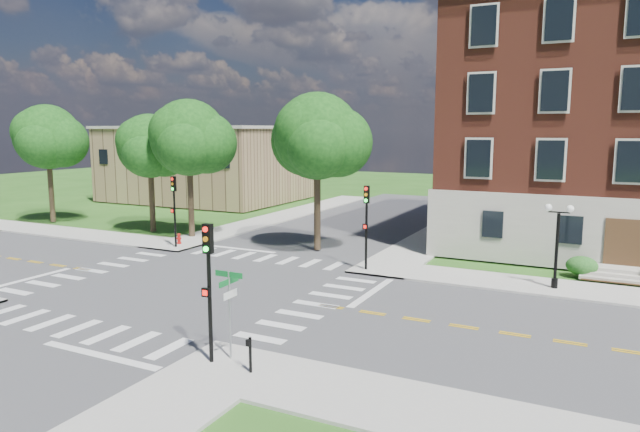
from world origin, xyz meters
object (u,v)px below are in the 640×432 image
at_px(traffic_signal_se, 209,275).
at_px(traffic_signal_nw, 174,202).
at_px(street_sign_pole, 230,297).
at_px(push_button_post, 250,353).
at_px(twin_lamp_west, 557,241).
at_px(traffic_signal_ne, 366,216).
at_px(fire_hydrant, 179,239).

distance_m(traffic_signal_se, traffic_signal_nw, 20.40).
bearing_deg(street_sign_pole, push_button_post, -28.98).
height_order(twin_lamp_west, street_sign_pole, twin_lamp_west).
bearing_deg(twin_lamp_west, traffic_signal_ne, -176.38).
relative_size(traffic_signal_se, twin_lamp_west, 1.13).
relative_size(twin_lamp_west, street_sign_pole, 1.36).
xyz_separation_m(traffic_signal_se, traffic_signal_ne, (-0.16, 14.58, 0.00)).
bearing_deg(traffic_signal_ne, traffic_signal_se, -89.39).
bearing_deg(traffic_signal_se, traffic_signal_nw, 133.81).
distance_m(twin_lamp_west, fire_hydrant, 24.49).
bearing_deg(traffic_signal_nw, street_sign_pole, -44.24).
distance_m(twin_lamp_west, street_sign_pole, 17.40).
height_order(traffic_signal_ne, fire_hydrant, traffic_signal_ne).
bearing_deg(fire_hydrant, twin_lamp_west, -0.99).
relative_size(traffic_signal_ne, twin_lamp_west, 1.13).
bearing_deg(twin_lamp_west, traffic_signal_nw, -178.84).
relative_size(twin_lamp_west, push_button_post, 3.53).
distance_m(traffic_signal_ne, fire_hydrant, 14.73).
distance_m(traffic_signal_nw, street_sign_pole, 20.33).
bearing_deg(street_sign_pole, traffic_signal_nw, 135.76).
xyz_separation_m(traffic_signal_se, fire_hydrant, (-14.59, 15.63, -2.72)).
distance_m(twin_lamp_west, push_button_post, 17.45).
bearing_deg(traffic_signal_se, traffic_signal_ne, 90.61).
height_order(street_sign_pole, fire_hydrant, street_sign_pole).
bearing_deg(street_sign_pole, fire_hydrant, 134.90).
xyz_separation_m(traffic_signal_se, traffic_signal_nw, (-14.12, 14.72, 0.00)).
bearing_deg(traffic_signal_se, street_sign_pole, 52.25).
distance_m(traffic_signal_ne, street_sign_pole, 14.07).
height_order(traffic_signal_se, twin_lamp_west, traffic_signal_se).
distance_m(push_button_post, fire_hydrant, 22.67).
height_order(traffic_signal_nw, twin_lamp_west, traffic_signal_nw).
relative_size(traffic_signal_se, traffic_signal_ne, 1.00).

